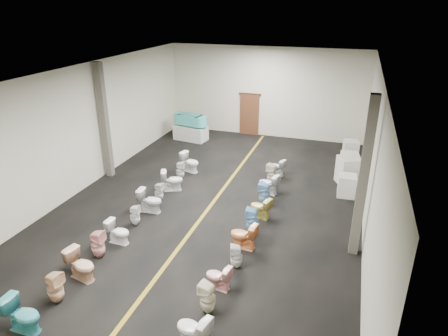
{
  "coord_description": "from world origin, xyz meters",
  "views": [
    {
      "loc": [
        4.25,
        -11.64,
        6.58
      ],
      "look_at": [
        0.09,
        1.0,
        0.95
      ],
      "focal_mm": 32.0,
      "sensor_mm": 36.0,
      "label": 1
    }
  ],
  "objects_px": {
    "toilet_left_8": "(172,180)",
    "toilet_left_1": "(55,287)",
    "toilet_left_0": "(23,315)",
    "appliance_crate_a": "(347,186)",
    "toilet_left_4": "(118,232)",
    "bathtub": "(190,119)",
    "toilet_left_9": "(180,170)",
    "appliance_crate_d": "(350,150)",
    "toilet_right_4": "(236,256)",
    "toilet_right_1": "(193,330)",
    "toilet_right_7": "(260,207)",
    "display_table": "(191,133)",
    "appliance_crate_b": "(348,171)",
    "toilet_left_5": "(135,215)",
    "toilet_left_10": "(190,162)",
    "toilet_right_5": "(243,236)",
    "toilet_right_9": "(268,184)",
    "toilet_right_11": "(277,167)",
    "toilet_left_3": "(98,244)",
    "appliance_crate_c": "(349,162)",
    "toilet_right_10": "(272,174)",
    "toilet_right_3": "(218,277)",
    "toilet_right_6": "(252,221)",
    "toilet_right_2": "(208,298)",
    "toilet_left_7": "(159,192)"
  },
  "relations": [
    {
      "from": "toilet_left_8",
      "to": "toilet_left_1",
      "type": "bearing_deg",
      "value": 155.38
    },
    {
      "from": "toilet_left_3",
      "to": "toilet_right_1",
      "type": "distance_m",
      "value": 4.17
    },
    {
      "from": "toilet_left_0",
      "to": "toilet_left_10",
      "type": "height_order",
      "value": "toilet_left_0"
    },
    {
      "from": "toilet_right_1",
      "to": "toilet_right_5",
      "type": "xyz_separation_m",
      "value": [
        0.02,
        3.7,
        0.01
      ]
    },
    {
      "from": "display_table",
      "to": "toilet_left_0",
      "type": "distance_m",
      "value": 12.94
    },
    {
      "from": "toilet_left_0",
      "to": "toilet_right_1",
      "type": "height_order",
      "value": "toilet_left_0"
    },
    {
      "from": "toilet_left_3",
      "to": "toilet_right_2",
      "type": "relative_size",
      "value": 1.05
    },
    {
      "from": "bathtub",
      "to": "appliance_crate_a",
      "type": "distance_m",
      "value": 8.79
    },
    {
      "from": "toilet_left_0",
      "to": "toilet_right_3",
      "type": "relative_size",
      "value": 1.24
    },
    {
      "from": "appliance_crate_a",
      "to": "toilet_right_4",
      "type": "relative_size",
      "value": 1.16
    },
    {
      "from": "appliance_crate_b",
      "to": "toilet_left_1",
      "type": "distance_m",
      "value": 10.91
    },
    {
      "from": "toilet_left_5",
      "to": "toilet_left_10",
      "type": "distance_m",
      "value": 4.49
    },
    {
      "from": "appliance_crate_a",
      "to": "toilet_right_5",
      "type": "distance_m",
      "value": 5.09
    },
    {
      "from": "toilet_left_0",
      "to": "toilet_left_1",
      "type": "relative_size",
      "value": 1.0
    },
    {
      "from": "appliance_crate_a",
      "to": "toilet_left_1",
      "type": "bearing_deg",
      "value": -128.35
    },
    {
      "from": "toilet_left_3",
      "to": "toilet_right_9",
      "type": "bearing_deg",
      "value": -33.34
    },
    {
      "from": "toilet_left_0",
      "to": "toilet_left_8",
      "type": "height_order",
      "value": "toilet_left_0"
    },
    {
      "from": "toilet_left_1",
      "to": "toilet_right_1",
      "type": "xyz_separation_m",
      "value": [
        3.54,
        -0.19,
        -0.02
      ]
    },
    {
      "from": "display_table",
      "to": "toilet_right_7",
      "type": "bearing_deg",
      "value": -51.78
    },
    {
      "from": "appliance_crate_d",
      "to": "toilet_left_1",
      "type": "height_order",
      "value": "appliance_crate_d"
    },
    {
      "from": "bathtub",
      "to": "appliance_crate_a",
      "type": "height_order",
      "value": "bathtub"
    },
    {
      "from": "toilet_left_4",
      "to": "toilet_right_10",
      "type": "bearing_deg",
      "value": -28.94
    },
    {
      "from": "toilet_left_8",
      "to": "toilet_left_10",
      "type": "distance_m",
      "value": 1.84
    },
    {
      "from": "bathtub",
      "to": "toilet_left_1",
      "type": "relative_size",
      "value": 2.22
    },
    {
      "from": "toilet_left_9",
      "to": "toilet_left_4",
      "type": "bearing_deg",
      "value": 167.83
    },
    {
      "from": "appliance_crate_b",
      "to": "toilet_left_1",
      "type": "xyz_separation_m",
      "value": [
        -6.21,
        -8.97,
        -0.12
      ]
    },
    {
      "from": "toilet_left_1",
      "to": "toilet_right_6",
      "type": "height_order",
      "value": "toilet_right_6"
    },
    {
      "from": "toilet_left_5",
      "to": "toilet_right_4",
      "type": "relative_size",
      "value": 0.99
    },
    {
      "from": "appliance_crate_b",
      "to": "toilet_left_5",
      "type": "bearing_deg",
      "value": -139.5
    },
    {
      "from": "appliance_crate_a",
      "to": "toilet_left_4",
      "type": "xyz_separation_m",
      "value": [
        -6.17,
        -5.23,
        -0.04
      ]
    },
    {
      "from": "toilet_right_1",
      "to": "toilet_right_7",
      "type": "xyz_separation_m",
      "value": [
        0.08,
        5.54,
        -0.03
      ]
    },
    {
      "from": "toilet_right_4",
      "to": "bathtub",
      "type": "bearing_deg",
      "value": -168.14
    },
    {
      "from": "appliance_crate_c",
      "to": "appliance_crate_b",
      "type": "bearing_deg",
      "value": -90.0
    },
    {
      "from": "bathtub",
      "to": "toilet_right_4",
      "type": "bearing_deg",
      "value": -48.67
    },
    {
      "from": "toilet_left_9",
      "to": "toilet_right_10",
      "type": "xyz_separation_m",
      "value": [
        3.54,
        0.67,
        0.05
      ]
    },
    {
      "from": "toilet_left_5",
      "to": "toilet_right_10",
      "type": "xyz_separation_m",
      "value": [
        3.45,
        4.34,
        0.07
      ]
    },
    {
      "from": "toilet_left_4",
      "to": "toilet_right_11",
      "type": "bearing_deg",
      "value": -25.18
    },
    {
      "from": "appliance_crate_a",
      "to": "appliance_crate_d",
      "type": "height_order",
      "value": "appliance_crate_d"
    },
    {
      "from": "appliance_crate_d",
      "to": "toilet_right_10",
      "type": "height_order",
      "value": "appliance_crate_d"
    },
    {
      "from": "toilet_left_8",
      "to": "appliance_crate_a",
      "type": "bearing_deg",
      "value": -100.25
    },
    {
      "from": "toilet_left_4",
      "to": "toilet_right_5",
      "type": "xyz_separation_m",
      "value": [
        3.52,
        0.88,
        0.04
      ]
    },
    {
      "from": "bathtub",
      "to": "toilet_left_10",
      "type": "relative_size",
      "value": 2.24
    },
    {
      "from": "appliance_crate_c",
      "to": "toilet_right_11",
      "type": "height_order",
      "value": "appliance_crate_c"
    },
    {
      "from": "display_table",
      "to": "toilet_right_7",
      "type": "distance_m",
      "value": 8.35
    },
    {
      "from": "bathtub",
      "to": "toilet_left_9",
      "type": "relative_size",
      "value": 2.5
    },
    {
      "from": "toilet_right_5",
      "to": "toilet_left_7",
      "type": "bearing_deg",
      "value": -110.25
    },
    {
      "from": "toilet_left_0",
      "to": "toilet_left_10",
      "type": "relative_size",
      "value": 1.01
    },
    {
      "from": "toilet_right_7",
      "to": "appliance_crate_b",
      "type": "bearing_deg",
      "value": 163.11
    },
    {
      "from": "display_table",
      "to": "toilet_right_7",
      "type": "xyz_separation_m",
      "value": [
        5.17,
        -6.56,
        -0.0
      ]
    },
    {
      "from": "toilet_left_0",
      "to": "toilet_right_9",
      "type": "xyz_separation_m",
      "value": [
        3.54,
        8.09,
        -0.03
      ]
    }
  ]
}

